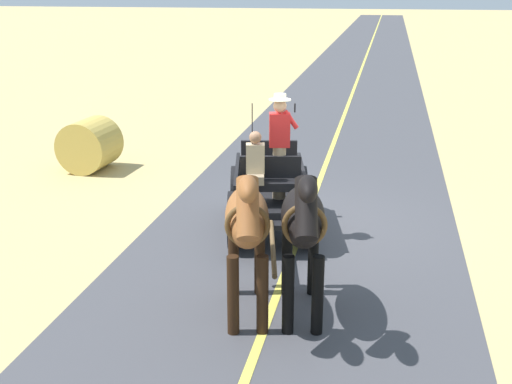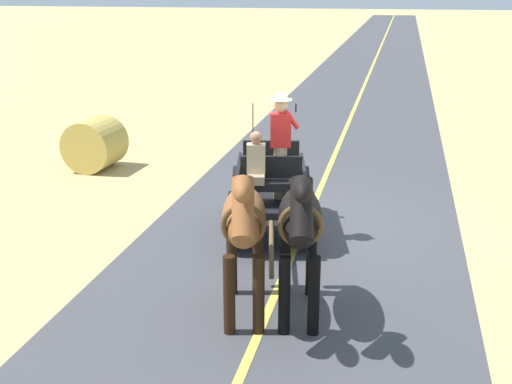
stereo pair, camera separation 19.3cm
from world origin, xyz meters
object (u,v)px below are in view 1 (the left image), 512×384
object	(u,v)px
horse_off_side	(247,222)
horse_drawn_carriage	(270,188)
hay_bale	(90,145)
horse_near_side	(303,222)

from	to	relation	value
horse_off_side	horse_drawn_carriage	bearing A→B (deg)	-85.22
horse_drawn_carriage	hay_bale	bearing A→B (deg)	-32.68
horse_drawn_carriage	horse_near_side	xyz separation A→B (m)	(-0.95, 2.90, 0.51)
horse_near_side	horse_off_side	distance (m)	0.71
horse_drawn_carriage	horse_near_side	world-z (taller)	horse_drawn_carriage
horse_drawn_carriage	horse_off_side	xyz separation A→B (m)	(-0.25, 3.04, 0.51)
horse_off_side	horse_near_side	bearing A→B (deg)	-168.48
horse_drawn_carriage	horse_near_side	size ratio (longest dim) A/B	2.04
horse_near_side	hay_bale	distance (m)	8.36
horse_drawn_carriage	horse_off_side	distance (m)	3.09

